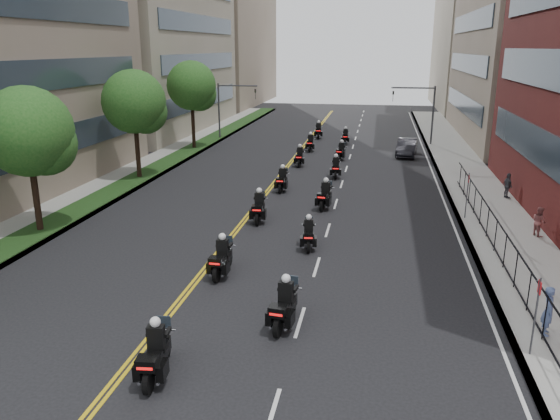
{
  "coord_description": "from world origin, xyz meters",
  "views": [
    {
      "loc": [
        5.54,
        -11.73,
        9.09
      ],
      "look_at": [
        1.1,
        12.74,
        1.64
      ],
      "focal_mm": 35.0,
      "sensor_mm": 36.0,
      "label": 1
    }
  ],
  "objects_px": {
    "motorcycle_6": "(282,181)",
    "parked_sedan": "(407,147)",
    "motorcycle_7": "(336,168)",
    "motorcycle_2": "(222,259)",
    "motorcycle_10": "(310,144)",
    "motorcycle_1": "(285,306)",
    "motorcycle_4": "(259,208)",
    "motorcycle_8": "(300,157)",
    "motorcycle_5": "(325,196)",
    "pedestrian_a": "(549,311)",
    "motorcycle_12": "(318,131)",
    "motorcycle_0": "(156,355)",
    "motorcycle_3": "(309,235)",
    "motorcycle_9": "(341,152)",
    "pedestrian_b": "(539,221)",
    "motorcycle_11": "(345,137)",
    "pedestrian_c": "(508,186)"
  },
  "relations": [
    {
      "from": "motorcycle_0",
      "to": "motorcycle_9",
      "type": "distance_m",
      "value": 32.64
    },
    {
      "from": "motorcycle_0",
      "to": "motorcycle_11",
      "type": "distance_m",
      "value": 40.51
    },
    {
      "from": "motorcycle_0",
      "to": "motorcycle_1",
      "type": "distance_m",
      "value": 4.75
    },
    {
      "from": "motorcycle_4",
      "to": "motorcycle_8",
      "type": "xyz_separation_m",
      "value": [
        0.08,
        14.64,
        -0.04
      ]
    },
    {
      "from": "motorcycle_1",
      "to": "motorcycle_3",
      "type": "xyz_separation_m",
      "value": [
        -0.18,
        7.59,
        -0.09
      ]
    },
    {
      "from": "pedestrian_c",
      "to": "motorcycle_7",
      "type": "bearing_deg",
      "value": 51.72
    },
    {
      "from": "motorcycle_5",
      "to": "pedestrian_c",
      "type": "height_order",
      "value": "motorcycle_5"
    },
    {
      "from": "motorcycle_3",
      "to": "motorcycle_8",
      "type": "height_order",
      "value": "motorcycle_8"
    },
    {
      "from": "motorcycle_9",
      "to": "motorcycle_6",
      "type": "bearing_deg",
      "value": -97.95
    },
    {
      "from": "motorcycle_3",
      "to": "motorcycle_11",
      "type": "bearing_deg",
      "value": 83.55
    },
    {
      "from": "motorcycle_9",
      "to": "parked_sedan",
      "type": "bearing_deg",
      "value": 33.76
    },
    {
      "from": "motorcycle_6",
      "to": "parked_sedan",
      "type": "relative_size",
      "value": 0.53
    },
    {
      "from": "parked_sedan",
      "to": "motorcycle_12",
      "type": "bearing_deg",
      "value": 142.96
    },
    {
      "from": "motorcycle_3",
      "to": "motorcycle_6",
      "type": "relative_size",
      "value": 0.93
    },
    {
      "from": "motorcycle_1",
      "to": "motorcycle_8",
      "type": "bearing_deg",
      "value": 103.48
    },
    {
      "from": "motorcycle_7",
      "to": "motorcycle_8",
      "type": "height_order",
      "value": "motorcycle_8"
    },
    {
      "from": "motorcycle_6",
      "to": "motorcycle_1",
      "type": "bearing_deg",
      "value": -79.62
    },
    {
      "from": "motorcycle_3",
      "to": "motorcycle_4",
      "type": "distance_m",
      "value": 4.81
    },
    {
      "from": "motorcycle_1",
      "to": "motorcycle_10",
      "type": "xyz_separation_m",
      "value": [
        -3.24,
        32.42,
        -0.04
      ]
    },
    {
      "from": "motorcycle_4",
      "to": "motorcycle_0",
      "type": "bearing_deg",
      "value": -94.27
    },
    {
      "from": "motorcycle_9",
      "to": "pedestrian_b",
      "type": "bearing_deg",
      "value": -51.08
    },
    {
      "from": "motorcycle_10",
      "to": "motorcycle_1",
      "type": "bearing_deg",
      "value": -86.61
    },
    {
      "from": "motorcycle_7",
      "to": "pedestrian_b",
      "type": "xyz_separation_m",
      "value": [
        10.89,
        -11.37,
        0.2
      ]
    },
    {
      "from": "pedestrian_c",
      "to": "motorcycle_10",
      "type": "bearing_deg",
      "value": 27.32
    },
    {
      "from": "pedestrian_b",
      "to": "motorcycle_6",
      "type": "bearing_deg",
      "value": 38.24
    },
    {
      "from": "pedestrian_b",
      "to": "parked_sedan",
      "type": "bearing_deg",
      "value": -10.53
    },
    {
      "from": "motorcycle_5",
      "to": "motorcycle_9",
      "type": "distance_m",
      "value": 14.57
    },
    {
      "from": "motorcycle_4",
      "to": "motorcycle_6",
      "type": "bearing_deg",
      "value": 83.88
    },
    {
      "from": "motorcycle_3",
      "to": "motorcycle_9",
      "type": "bearing_deg",
      "value": 83.24
    },
    {
      "from": "motorcycle_7",
      "to": "motorcycle_2",
      "type": "bearing_deg",
      "value": -103.66
    },
    {
      "from": "motorcycle_9",
      "to": "parked_sedan",
      "type": "xyz_separation_m",
      "value": [
        5.47,
        2.7,
        0.08
      ]
    },
    {
      "from": "motorcycle_0",
      "to": "pedestrian_b",
      "type": "height_order",
      "value": "motorcycle_0"
    },
    {
      "from": "motorcycle_4",
      "to": "motorcycle_8",
      "type": "distance_m",
      "value": 14.64
    },
    {
      "from": "motorcycle_5",
      "to": "motorcycle_7",
      "type": "xyz_separation_m",
      "value": [
        -0.03,
        7.96,
        -0.03
      ]
    },
    {
      "from": "motorcycle_5",
      "to": "pedestrian_a",
      "type": "height_order",
      "value": "motorcycle_5"
    },
    {
      "from": "motorcycle_8",
      "to": "motorcycle_11",
      "type": "distance_m",
      "value": 11.34
    },
    {
      "from": "motorcycle_8",
      "to": "motorcycle_10",
      "type": "relative_size",
      "value": 1.0
    },
    {
      "from": "motorcycle_5",
      "to": "motorcycle_11",
      "type": "relative_size",
      "value": 1.07
    },
    {
      "from": "parked_sedan",
      "to": "motorcycle_10",
      "type": "bearing_deg",
      "value": -179.02
    },
    {
      "from": "motorcycle_9",
      "to": "motorcycle_3",
      "type": "bearing_deg",
      "value": -82.43
    },
    {
      "from": "parked_sedan",
      "to": "pedestrian_b",
      "type": "relative_size",
      "value": 3.06
    },
    {
      "from": "motorcycle_2",
      "to": "parked_sedan",
      "type": "xyz_separation_m",
      "value": [
        8.56,
        27.82,
        0.03
      ]
    },
    {
      "from": "motorcycle_7",
      "to": "motorcycle_12",
      "type": "height_order",
      "value": "motorcycle_12"
    },
    {
      "from": "motorcycle_4",
      "to": "pedestrian_b",
      "type": "distance_m",
      "value": 14.13
    },
    {
      "from": "motorcycle_12",
      "to": "motorcycle_8",
      "type": "bearing_deg",
      "value": -94.75
    },
    {
      "from": "motorcycle_11",
      "to": "pedestrian_b",
      "type": "height_order",
      "value": "motorcycle_11"
    },
    {
      "from": "motorcycle_5",
      "to": "pedestrian_a",
      "type": "relative_size",
      "value": 1.48
    },
    {
      "from": "motorcycle_9",
      "to": "motorcycle_12",
      "type": "height_order",
      "value": "motorcycle_12"
    },
    {
      "from": "motorcycle_0",
      "to": "pedestrian_a",
      "type": "distance_m",
      "value": 12.35
    },
    {
      "from": "motorcycle_12",
      "to": "parked_sedan",
      "type": "relative_size",
      "value": 0.56
    }
  ]
}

